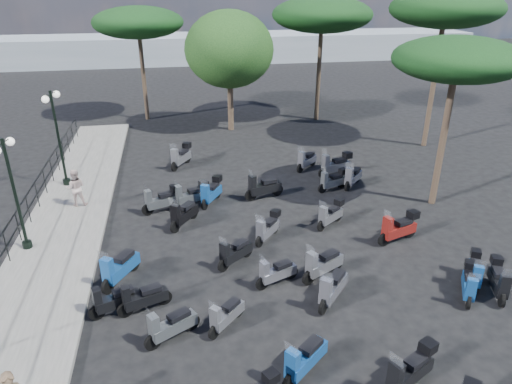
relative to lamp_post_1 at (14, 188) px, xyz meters
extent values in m
plane|color=black|center=(7.44, -2.92, -2.40)|extent=(120.00, 120.00, 0.00)
cube|color=#5E5C5A|center=(0.94, 0.08, -2.33)|extent=(3.00, 30.00, 0.15)
cylinder|color=black|center=(-0.36, -0.80, -1.70)|extent=(0.04, 0.04, 1.10)
cylinder|color=black|center=(-0.36, 0.57, -1.70)|extent=(0.04, 0.04, 1.10)
cylinder|color=black|center=(-0.36, 1.93, -1.70)|extent=(0.04, 0.04, 1.10)
cylinder|color=black|center=(-0.36, 3.30, -1.70)|extent=(0.04, 0.04, 1.10)
cylinder|color=black|center=(-0.36, 4.67, -1.70)|extent=(0.04, 0.04, 1.10)
cylinder|color=black|center=(-0.36, 6.04, -1.70)|extent=(0.04, 0.04, 1.10)
cylinder|color=black|center=(-0.36, 7.41, -1.70)|extent=(0.04, 0.04, 1.10)
cylinder|color=black|center=(-0.36, 8.78, -1.70)|extent=(0.04, 0.04, 1.10)
cylinder|color=black|center=(-0.36, 10.14, -1.70)|extent=(0.04, 0.04, 1.10)
cylinder|color=black|center=(-0.36, 11.51, -1.70)|extent=(0.04, 0.04, 1.10)
cylinder|color=black|center=(-0.36, 12.88, -1.70)|extent=(0.04, 0.04, 1.10)
cube|color=black|center=(-0.36, -0.12, -1.17)|extent=(0.04, 26.00, 0.04)
cube|color=black|center=(-0.36, -0.12, -1.70)|extent=(0.04, 26.00, 0.04)
cylinder|color=black|center=(0.00, 0.00, -2.14)|extent=(0.32, 0.32, 0.24)
cylinder|color=black|center=(0.00, 0.00, -0.28)|extent=(0.11, 0.11, 3.95)
cylinder|color=black|center=(0.00, 0.00, 1.55)|extent=(0.19, 0.88, 0.04)
sphere|color=white|center=(0.07, 0.44, 1.45)|extent=(0.28, 0.28, 0.28)
cylinder|color=black|center=(0.33, 5.51, -2.13)|extent=(0.34, 0.34, 0.26)
cylinder|color=black|center=(0.33, 5.51, -0.11)|extent=(0.12, 0.12, 4.28)
cylinder|color=black|center=(0.33, 5.51, 1.86)|extent=(0.29, 0.94, 0.04)
sphere|color=white|center=(0.46, 5.97, 1.76)|extent=(0.30, 0.30, 0.30)
sphere|color=white|center=(0.21, 5.04, 1.76)|extent=(0.30, 0.30, 0.30)
imported|color=#C1A8A3|center=(1.19, 3.16, -1.47)|extent=(0.79, 0.63, 1.57)
cylinder|color=black|center=(4.35, -5.59, -2.17)|extent=(0.45, 0.31, 0.46)
cylinder|color=black|center=(5.36, -5.03, -2.17)|extent=(0.45, 0.31, 0.46)
cube|color=#4F5357|center=(4.90, -5.29, -2.00)|extent=(1.26, 0.89, 0.33)
cube|color=black|center=(5.04, -5.21, -1.73)|extent=(0.65, 0.53, 0.13)
cube|color=#4F5357|center=(4.41, -5.55, -1.73)|extent=(0.33, 0.36, 0.67)
plane|color=white|center=(4.36, -5.58, -1.30)|extent=(0.24, 0.36, 0.36)
cylinder|color=black|center=(2.99, -2.98, -2.14)|extent=(0.37, 0.50, 0.53)
cylinder|color=black|center=(3.69, -1.86, -2.14)|extent=(0.37, 0.50, 0.53)
cube|color=#18519B|center=(3.37, -2.37, -1.94)|extent=(1.07, 1.41, 0.37)
cube|color=black|center=(3.47, -2.21, -1.64)|extent=(0.63, 0.73, 0.15)
cube|color=#18519B|center=(3.04, -2.90, -1.64)|extent=(0.41, 0.38, 0.77)
plane|color=white|center=(3.01, -2.96, -1.14)|extent=(0.40, 0.29, 0.41)
cylinder|color=black|center=(3.57, -4.18, -2.18)|extent=(0.46, 0.24, 0.45)
cylinder|color=black|center=(4.64, -3.81, -2.18)|extent=(0.46, 0.24, 0.45)
cube|color=black|center=(4.15, -3.98, -2.01)|extent=(1.26, 0.70, 0.32)
cube|color=black|center=(4.30, -3.93, -1.74)|extent=(0.63, 0.45, 0.13)
cube|color=black|center=(3.64, -4.16, -1.74)|extent=(0.29, 0.33, 0.66)
plane|color=white|center=(3.59, -4.17, -1.32)|extent=(0.19, 0.36, 0.35)
cylinder|color=black|center=(5.07, 0.38, -2.15)|extent=(0.38, 0.46, 0.50)
cylinder|color=black|center=(5.82, 1.38, -2.15)|extent=(0.38, 0.46, 0.50)
cube|color=black|center=(5.47, 0.92, -1.97)|extent=(1.09, 1.29, 0.35)
cube|color=black|center=(5.58, 1.07, -1.68)|extent=(0.62, 0.69, 0.15)
cube|color=black|center=(5.12, 0.45, -1.68)|extent=(0.39, 0.37, 0.73)
plane|color=white|center=(5.08, 0.40, -1.21)|extent=(0.37, 0.30, 0.39)
cylinder|color=black|center=(5.21, 2.24, -2.16)|extent=(0.49, 0.28, 0.48)
cylinder|color=black|center=(6.34, 2.69, -2.16)|extent=(0.49, 0.28, 0.48)
cube|color=#4F5357|center=(5.82, 2.48, -1.98)|extent=(1.35, 0.81, 0.34)
cube|color=black|center=(5.98, 2.55, -1.70)|extent=(0.68, 0.51, 0.14)
cube|color=#4F5357|center=(5.29, 2.27, -1.70)|extent=(0.32, 0.36, 0.71)
plane|color=white|center=(5.23, 2.24, -1.24)|extent=(0.22, 0.39, 0.38)
cube|color=black|center=(6.36, 2.70, -1.51)|extent=(0.44, 0.43, 0.26)
cube|color=black|center=(6.93, -7.74, -1.62)|extent=(0.40, 0.39, 0.23)
cylinder|color=black|center=(5.92, -5.48, -2.19)|extent=(0.36, 0.36, 0.42)
cylinder|color=black|center=(6.67, -4.73, -2.19)|extent=(0.36, 0.36, 0.42)
cube|color=gray|center=(6.33, -5.08, -2.03)|extent=(1.03, 1.02, 0.30)
cube|color=black|center=(6.44, -4.97, -1.78)|extent=(0.56, 0.56, 0.12)
cube|color=gray|center=(5.97, -5.43, -1.78)|extent=(0.33, 0.33, 0.62)
plane|color=white|center=(5.93, -5.47, -1.39)|extent=(0.29, 0.29, 0.33)
cylinder|color=black|center=(6.53, -2.48, -2.17)|extent=(0.42, 0.36, 0.46)
cylinder|color=black|center=(7.43, -1.76, -2.17)|extent=(0.42, 0.36, 0.46)
cube|color=black|center=(7.01, -2.09, -2.00)|extent=(1.17, 1.03, 0.32)
cube|color=black|center=(7.14, -1.99, -1.74)|extent=(0.63, 0.58, 0.13)
cube|color=black|center=(6.59, -2.43, -1.74)|extent=(0.34, 0.36, 0.67)
plane|color=white|center=(6.54, -2.46, -1.31)|extent=(0.28, 0.33, 0.36)
cylinder|color=black|center=(6.32, 2.07, -2.16)|extent=(0.34, 0.47, 0.49)
cylinder|color=black|center=(6.96, 3.11, -2.16)|extent=(0.34, 0.47, 0.49)
cube|color=#18519B|center=(6.66, 2.64, -1.98)|extent=(0.99, 1.31, 0.35)
cube|color=black|center=(6.76, 2.78, -1.69)|extent=(0.58, 0.68, 0.14)
cube|color=#18519B|center=(6.36, 2.14, -1.69)|extent=(0.38, 0.35, 0.71)
plane|color=white|center=(6.33, 2.09, -1.23)|extent=(0.37, 0.27, 0.38)
cube|color=black|center=(6.97, 3.13, -1.51)|extent=(0.46, 0.47, 0.27)
cylinder|color=black|center=(5.21, 6.59, -2.15)|extent=(0.37, 0.49, 0.51)
cylinder|color=black|center=(5.89, 7.67, -2.15)|extent=(0.37, 0.49, 0.51)
cube|color=gray|center=(5.58, 7.17, -1.96)|extent=(1.05, 1.36, 0.36)
cube|color=black|center=(5.68, 7.32, -1.66)|extent=(0.61, 0.71, 0.15)
cube|color=gray|center=(5.25, 6.66, -1.66)|extent=(0.40, 0.37, 0.75)
plane|color=white|center=(5.22, 6.60, -1.18)|extent=(0.39, 0.29, 0.40)
cube|color=black|center=(5.91, 7.68, -1.47)|extent=(0.48, 0.49, 0.28)
cylinder|color=black|center=(7.43, -7.47, -2.16)|extent=(0.44, 0.39, 0.49)
cylinder|color=black|center=(8.38, -6.69, -2.16)|extent=(0.44, 0.39, 0.49)
cube|color=#18519B|center=(7.94, -7.05, -1.98)|extent=(1.25, 1.11, 0.35)
cube|color=black|center=(8.08, -6.94, -1.69)|extent=(0.67, 0.63, 0.14)
cube|color=#18519B|center=(7.50, -7.42, -1.69)|extent=(0.37, 0.38, 0.71)
plane|color=white|center=(7.45, -7.46, -1.23)|extent=(0.31, 0.35, 0.38)
cylinder|color=black|center=(7.56, -3.66, -2.19)|extent=(0.44, 0.24, 0.44)
cylinder|color=black|center=(8.58, -3.26, -2.19)|extent=(0.44, 0.24, 0.44)
cube|color=#9C9DA7|center=(8.12, -3.45, -2.02)|extent=(1.22, 0.72, 0.31)
cube|color=black|center=(8.26, -3.39, -1.77)|extent=(0.61, 0.45, 0.13)
cube|color=#9C9DA7|center=(7.63, -3.64, -1.77)|extent=(0.29, 0.33, 0.64)
plane|color=white|center=(7.58, -3.66, -1.36)|extent=(0.19, 0.35, 0.34)
cylinder|color=black|center=(7.96, -1.22, -2.18)|extent=(0.37, 0.40, 0.45)
cylinder|color=black|center=(8.71, -0.37, -2.18)|extent=(0.37, 0.40, 0.45)
cube|color=#9C9DA7|center=(8.37, -0.76, -2.01)|extent=(1.05, 1.13, 0.32)
cube|color=black|center=(8.47, -0.64, -1.74)|extent=(0.59, 0.61, 0.13)
cube|color=#9C9DA7|center=(8.01, -1.16, -1.74)|extent=(0.35, 0.34, 0.66)
plane|color=white|center=(7.98, -1.20, -1.32)|extent=(0.32, 0.29, 0.35)
cube|color=black|center=(8.72, -0.35, -1.58)|extent=(0.44, 0.44, 0.24)
cylinder|color=black|center=(10.46, -0.52, -2.18)|extent=(0.41, 0.34, 0.44)
cylinder|color=black|center=(11.35, 0.13, -2.18)|extent=(0.41, 0.34, 0.44)
cube|color=gray|center=(10.95, -0.17, -2.02)|extent=(1.15, 0.97, 0.31)
cube|color=black|center=(11.07, -0.07, -1.76)|extent=(0.61, 0.55, 0.13)
cube|color=gray|center=(10.52, -0.48, -1.76)|extent=(0.33, 0.34, 0.65)
plane|color=white|center=(10.48, -0.51, -1.34)|extent=(0.27, 0.33, 0.34)
cube|color=black|center=(11.37, 0.14, -1.59)|extent=(0.43, 0.42, 0.24)
cylinder|color=black|center=(8.31, 2.52, -2.14)|extent=(0.53, 0.25, 0.52)
cylinder|color=black|center=(9.56, 2.88, -2.14)|extent=(0.53, 0.25, 0.52)
cube|color=black|center=(8.99, 2.72, -1.95)|extent=(1.46, 0.75, 0.37)
cube|color=black|center=(9.17, 2.77, -1.64)|extent=(0.72, 0.49, 0.15)
cube|color=black|center=(8.39, 2.55, -1.64)|extent=(0.32, 0.38, 0.76)
plane|color=white|center=(8.33, 2.53, -1.15)|extent=(0.20, 0.42, 0.40)
cylinder|color=black|center=(10.64, -7.66, -2.16)|extent=(0.48, 0.30, 0.48)
cube|color=black|center=(10.14, -7.90, -1.98)|extent=(1.33, 0.88, 0.34)
cube|color=black|center=(10.29, -7.82, -1.70)|extent=(0.68, 0.54, 0.14)
cube|color=black|center=(9.62, -8.15, -1.70)|extent=(0.33, 0.37, 0.71)
plane|color=white|center=(9.57, -8.18, -1.24)|extent=(0.24, 0.38, 0.37)
cube|color=black|center=(10.66, -7.65, -1.52)|extent=(0.45, 0.44, 0.26)
cylinder|color=black|center=(9.04, -5.06, -2.15)|extent=(0.42, 0.45, 0.51)
cylinder|color=black|center=(9.88, -4.12, -2.15)|extent=(0.42, 0.45, 0.51)
cube|color=#9C9DA7|center=(9.50, -4.55, -1.96)|extent=(1.18, 1.26, 0.36)
cube|color=black|center=(9.62, -4.42, -1.67)|extent=(0.66, 0.68, 0.15)
cube|color=#9C9DA7|center=(9.10, -5.00, -1.67)|extent=(0.39, 0.38, 0.74)
plane|color=white|center=(9.05, -5.05, -1.19)|extent=(0.35, 0.33, 0.39)
cylinder|color=black|center=(9.03, -3.67, -2.15)|extent=(0.49, 0.33, 0.50)
cylinder|color=black|center=(10.14, -3.09, -2.15)|extent=(0.49, 0.33, 0.50)
cube|color=gray|center=(9.63, -3.35, -1.97)|extent=(1.37, 0.95, 0.36)
cube|color=black|center=(9.79, -3.27, -1.67)|extent=(0.70, 0.57, 0.15)
cube|color=gray|center=(9.10, -3.63, -1.67)|extent=(0.35, 0.38, 0.73)
plane|color=white|center=(9.05, -3.66, -1.20)|extent=(0.26, 0.39, 0.39)
cylinder|color=black|center=(12.76, 2.75, -2.16)|extent=(0.41, 0.43, 0.49)
cylinder|color=black|center=(13.59, 3.64, -2.16)|extent=(0.41, 0.43, 0.49)
cube|color=#9C9DA7|center=(13.21, 3.23, -1.98)|extent=(1.15, 1.20, 0.35)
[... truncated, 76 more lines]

